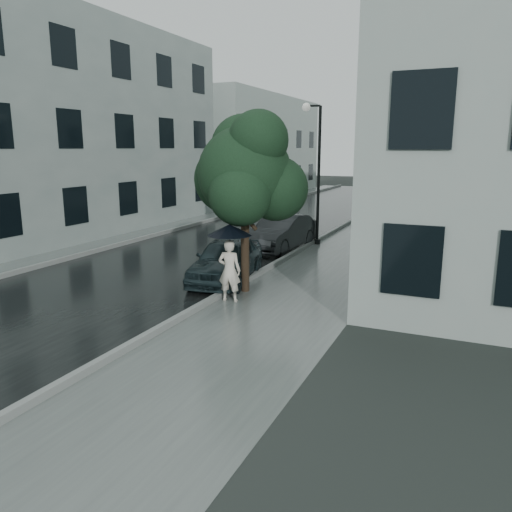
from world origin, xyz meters
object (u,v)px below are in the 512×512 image
at_px(car_near, 227,259).
at_px(car_far, 281,232).
at_px(pedestrian, 229,271).
at_px(street_tree, 246,172).
at_px(lamp_post, 315,166).

distance_m(car_near, car_far, 4.99).
distance_m(pedestrian, car_far, 6.87).
relative_size(pedestrian, car_far, 0.40).
xyz_separation_m(pedestrian, street_tree, (-0.02, 1.10, 2.44)).
bearing_deg(street_tree, pedestrian, -88.71).
xyz_separation_m(lamp_post, car_far, (-0.79, -1.65, -2.51)).
bearing_deg(lamp_post, car_far, -131.10).
bearing_deg(lamp_post, pedestrian, -102.91).
bearing_deg(pedestrian, street_tree, -98.19).
height_order(pedestrian, street_tree, street_tree).
relative_size(pedestrian, street_tree, 0.33).
distance_m(street_tree, lamp_post, 7.33).
bearing_deg(street_tree, car_far, 101.51).
xyz_separation_m(pedestrian, car_near, (-1.00, 1.78, -0.16)).
height_order(lamp_post, car_far, lamp_post).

